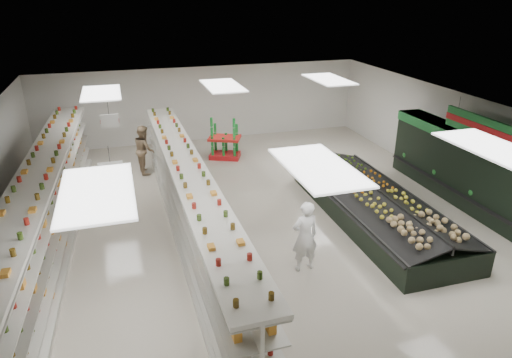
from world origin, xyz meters
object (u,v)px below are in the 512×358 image
object	(u,v)px
shopper_main	(305,236)
gondola_center	(190,206)
produce_island	(374,205)
soda_endcap	(225,140)
shopper_background	(144,149)
gondola_left	(47,217)

from	to	relation	value
shopper_main	gondola_center	bearing A→B (deg)	-46.56
produce_island	soda_endcap	world-z (taller)	soda_endcap
shopper_main	shopper_background	bearing A→B (deg)	-70.44
produce_island	shopper_background	bearing A→B (deg)	136.86
gondola_center	soda_endcap	xyz separation A→B (m)	(2.34, 5.91, -0.22)
soda_endcap	shopper_main	xyz separation A→B (m)	(0.02, -8.13, 0.15)
produce_island	shopper_background	xyz separation A→B (m)	(-6.08, 5.70, 0.42)
shopper_main	shopper_background	xyz separation A→B (m)	(-3.15, 7.49, -0.01)
gondola_left	gondola_center	size ratio (longest dim) A/B	1.06
produce_island	shopper_background	world-z (taller)	shopper_background
produce_island	gondola_left	bearing A→B (deg)	175.25
soda_endcap	gondola_left	bearing A→B (deg)	-136.19
gondola_left	produce_island	bearing A→B (deg)	-2.26
gondola_left	shopper_main	distance (m)	6.39
shopper_main	shopper_background	world-z (taller)	shopper_main
gondola_left	shopper_main	size ratio (longest dim) A/B	7.25
gondola_center	soda_endcap	size ratio (longest dim) A/B	7.89
gondola_left	gondola_center	distance (m)	3.52
shopper_background	soda_endcap	bearing A→B (deg)	-84.90
shopper_main	shopper_background	size ratio (longest dim) A/B	1.02
soda_endcap	shopper_background	distance (m)	3.19
gondola_left	shopper_background	xyz separation A→B (m)	(2.72, 4.97, -0.15)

